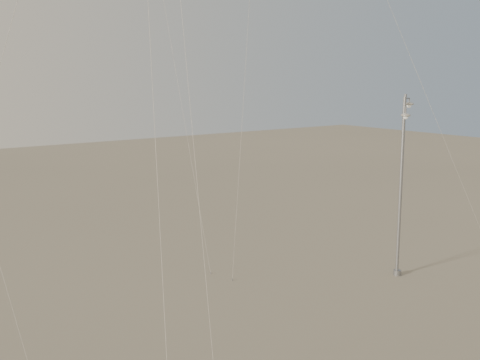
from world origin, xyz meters
TOP-DOWN VIEW (x-y plane):
  - street_lamp at (10.27, 6.51)m, footprint 1.43×1.08m
  - kite_6 at (-11.60, 3.36)m, footprint 7.40×4.63m

SIDE VIEW (x-z plane):
  - street_lamp at x=10.27m, z-range 0.33..10.42m
  - kite_6 at x=-11.60m, z-range 3.88..21.77m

